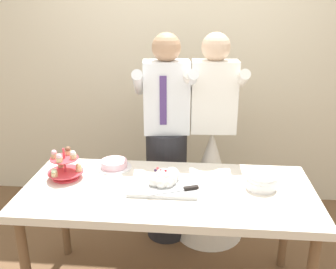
% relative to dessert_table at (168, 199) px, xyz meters
% --- Properties ---
extents(rear_wall, '(5.20, 0.10, 2.90)m').
position_rel_dessert_table_xyz_m(rear_wall, '(0.00, 1.40, 0.75)').
color(rear_wall, beige).
rests_on(rear_wall, ground_plane).
extents(dessert_table, '(1.80, 0.80, 0.78)m').
position_rel_dessert_table_xyz_m(dessert_table, '(0.00, 0.00, 0.00)').
color(dessert_table, silver).
rests_on(dessert_table, ground_plane).
extents(cupcake_stand, '(0.23, 0.23, 0.21)m').
position_rel_dessert_table_xyz_m(cupcake_stand, '(-0.68, 0.08, 0.16)').
color(cupcake_stand, '#D83F4C').
rests_on(cupcake_stand, dessert_table).
extents(main_cake_tray, '(0.43, 0.32, 0.13)m').
position_rel_dessert_table_xyz_m(main_cake_tray, '(-0.02, 0.02, 0.11)').
color(main_cake_tray, silver).
rests_on(main_cake_tray, dessert_table).
extents(plate_stack, '(0.19, 0.19, 0.09)m').
position_rel_dessert_table_xyz_m(plate_stack, '(0.57, 0.06, 0.12)').
color(plate_stack, white).
rests_on(plate_stack, dessert_table).
extents(round_cake, '(0.24, 0.24, 0.06)m').
position_rel_dessert_table_xyz_m(round_cake, '(-0.40, 0.26, 0.10)').
color(round_cake, white).
rests_on(round_cake, dessert_table).
extents(person_groom, '(0.51, 0.54, 1.66)m').
position_rel_dessert_table_xyz_m(person_groom, '(-0.07, 0.65, 0.05)').
color(person_groom, '#232328').
rests_on(person_groom, ground_plane).
extents(person_bride, '(0.56, 0.56, 1.66)m').
position_rel_dessert_table_xyz_m(person_bride, '(0.28, 0.70, -0.12)').
color(person_bride, white).
rests_on(person_bride, ground_plane).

